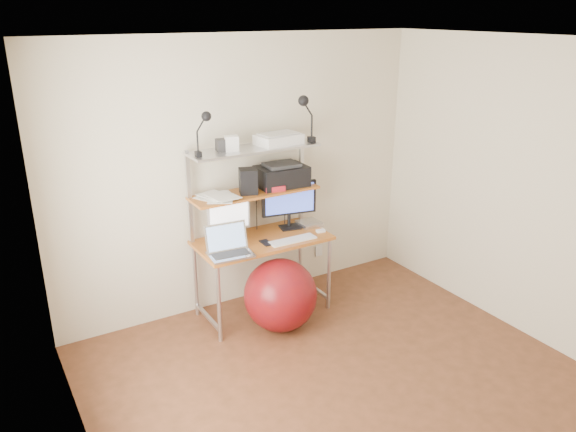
# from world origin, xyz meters

# --- Properties ---
(room) EXTENTS (3.60, 3.60, 3.60)m
(room) POSITION_xyz_m (0.00, 0.00, 1.25)
(room) COLOR brown
(room) RESTS_ON ground
(computer_desk) EXTENTS (1.20, 0.60, 1.57)m
(computer_desk) POSITION_xyz_m (0.00, 1.50, 0.96)
(computer_desk) COLOR #B46123
(computer_desk) RESTS_ON ground
(desktop) EXTENTS (1.20, 0.60, 0.00)m
(desktop) POSITION_xyz_m (0.00, 1.44, 0.74)
(desktop) COLOR #B46123
(desktop) RESTS_ON computer_desk
(mid_shelf) EXTENTS (1.18, 0.34, 0.00)m
(mid_shelf) POSITION_xyz_m (0.00, 1.57, 1.15)
(mid_shelf) COLOR #B46123
(mid_shelf) RESTS_ON computer_desk
(top_shelf) EXTENTS (1.18, 0.34, 0.00)m
(top_shelf) POSITION_xyz_m (0.00, 1.57, 1.55)
(top_shelf) COLOR #B9B9BE
(top_shelf) RESTS_ON computer_desk
(floor) EXTENTS (3.60, 3.60, 0.00)m
(floor) POSITION_xyz_m (0.00, 0.00, 0.00)
(floor) COLOR brown
(floor) RESTS_ON ground
(wall_outlet) EXTENTS (0.08, 0.01, 0.12)m
(wall_outlet) POSITION_xyz_m (0.85, 1.79, 0.30)
(wall_outlet) COLOR silver
(wall_outlet) RESTS_ON room
(monitor_silver) EXTENTS (0.37, 0.18, 0.42)m
(monitor_silver) POSITION_xyz_m (-0.26, 1.58, 0.96)
(monitor_silver) COLOR silver
(monitor_silver) RESTS_ON desktop
(monitor_black) EXTENTS (0.52, 0.18, 0.53)m
(monitor_black) POSITION_xyz_m (0.35, 1.56, 1.00)
(monitor_black) COLOR black
(monitor_black) RESTS_ON desktop
(laptop) EXTENTS (0.39, 0.33, 0.32)m
(laptop) POSITION_xyz_m (-0.40, 1.30, 0.79)
(laptop) COLOR #BABABF
(laptop) RESTS_ON desktop
(keyboard) EXTENTS (0.44, 0.13, 0.01)m
(keyboard) POSITION_xyz_m (0.21, 1.26, 0.75)
(keyboard) COLOR silver
(keyboard) RESTS_ON desktop
(mouse) EXTENTS (0.09, 0.06, 0.02)m
(mouse) POSITION_xyz_m (0.54, 1.30, 0.75)
(mouse) COLOR silver
(mouse) RESTS_ON desktop
(mac_mini) EXTENTS (0.21, 0.21, 0.04)m
(mac_mini) POSITION_xyz_m (0.54, 1.51, 0.76)
(mac_mini) COLOR #BABABF
(mac_mini) RESTS_ON desktop
(phone) EXTENTS (0.08, 0.14, 0.01)m
(phone) POSITION_xyz_m (-0.02, 1.33, 0.75)
(phone) COLOR black
(phone) RESTS_ON desktop
(printer) EXTENTS (0.47, 0.33, 0.21)m
(printer) POSITION_xyz_m (0.29, 1.60, 1.25)
(printer) COLOR black
(printer) RESTS_ON mid_shelf
(nas_cube) EXTENTS (0.19, 0.19, 0.22)m
(nas_cube) POSITION_xyz_m (-0.07, 1.55, 1.26)
(nas_cube) COLOR black
(nas_cube) RESTS_ON mid_shelf
(red_box) EXTENTS (0.20, 0.15, 0.05)m
(red_box) POSITION_xyz_m (0.16, 1.50, 1.18)
(red_box) COLOR #AF1C27
(red_box) RESTS_ON mid_shelf
(scanner) EXTENTS (0.41, 0.29, 0.10)m
(scanner) POSITION_xyz_m (0.25, 1.57, 1.60)
(scanner) COLOR silver
(scanner) RESTS_ON top_shelf
(box_white) EXTENTS (0.13, 0.12, 0.13)m
(box_white) POSITION_xyz_m (-0.22, 1.55, 1.62)
(box_white) COLOR silver
(box_white) RESTS_ON top_shelf
(box_grey) EXTENTS (0.12, 0.12, 0.10)m
(box_grey) POSITION_xyz_m (-0.29, 1.59, 1.60)
(box_grey) COLOR #2B2B2E
(box_grey) RESTS_ON top_shelf
(clip_lamp_left) EXTENTS (0.15, 0.08, 0.36)m
(clip_lamp_left) POSITION_xyz_m (-0.48, 1.50, 1.82)
(clip_lamp_left) COLOR black
(clip_lamp_left) RESTS_ON top_shelf
(clip_lamp_right) EXTENTS (0.17, 0.10, 0.43)m
(clip_lamp_right) POSITION_xyz_m (0.46, 1.47, 1.86)
(clip_lamp_right) COLOR black
(clip_lamp_right) RESTS_ON top_shelf
(exercise_ball) EXTENTS (0.65, 0.65, 0.65)m
(exercise_ball) POSITION_xyz_m (-0.01, 1.11, 0.32)
(exercise_ball) COLOR maroon
(exercise_ball) RESTS_ON floor
(paper_stack) EXTENTS (0.36, 0.42, 0.03)m
(paper_stack) POSITION_xyz_m (-0.36, 1.56, 1.17)
(paper_stack) COLOR white
(paper_stack) RESTS_ON mid_shelf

